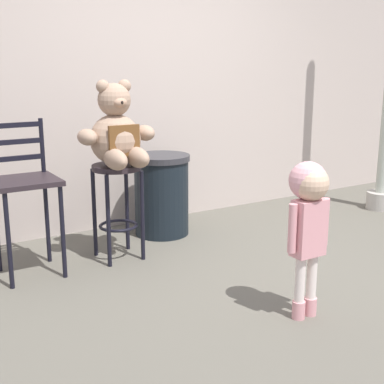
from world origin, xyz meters
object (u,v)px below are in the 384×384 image
at_px(teddy_bear, 117,134).
at_px(bar_chair_empty, 25,187).
at_px(bar_stool_with_teddy, 117,192).
at_px(child_walking, 309,206).
at_px(trash_bin, 162,194).

relative_size(teddy_bear, bar_chair_empty, 0.57).
bearing_deg(bar_stool_with_teddy, child_walking, -70.39).
distance_m(bar_stool_with_teddy, trash_bin, 0.70).
relative_size(teddy_bear, child_walking, 0.67).
bearing_deg(bar_chair_empty, teddy_bear, -6.33).
bearing_deg(bar_chair_empty, bar_stool_with_teddy, -3.82).
bearing_deg(teddy_bear, child_walking, -70.02).
xyz_separation_m(teddy_bear, bar_chair_empty, (-0.68, 0.08, -0.34)).
bearing_deg(trash_bin, teddy_bear, -146.02).
height_order(child_walking, bar_chair_empty, bar_chair_empty).
height_order(bar_stool_with_teddy, trash_bin, bar_stool_with_teddy).
distance_m(bar_stool_with_teddy, child_walking, 1.61).
distance_m(child_walking, bar_chair_empty, 1.97).
xyz_separation_m(bar_stool_with_teddy, bar_chair_empty, (-0.68, 0.05, 0.11)).
bearing_deg(teddy_bear, bar_chair_empty, 173.67).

